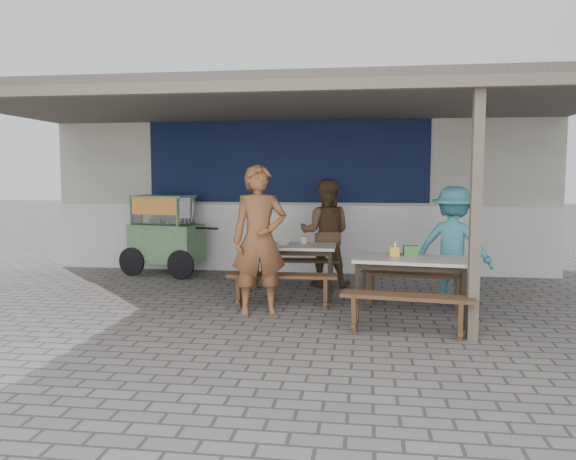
# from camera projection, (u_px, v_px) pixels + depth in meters

# --- Properties ---
(ground) EXTENTS (60.00, 60.00, 0.00)m
(ground) POSITION_uv_depth(u_px,v_px,m) (268.00, 311.00, 7.15)
(ground) COLOR slate
(ground) RESTS_ON ground
(back_wall) EXTENTS (9.00, 1.28, 3.50)m
(back_wall) POSITION_uv_depth(u_px,v_px,m) (301.00, 176.00, 10.52)
(back_wall) COLOR beige
(back_wall) RESTS_ON ground
(warung_roof) EXTENTS (9.00, 4.21, 2.81)m
(warung_roof) POSITION_uv_depth(u_px,v_px,m) (280.00, 104.00, 7.78)
(warung_roof) COLOR #544C48
(warung_roof) RESTS_ON ground
(table_left) EXTENTS (1.35, 0.75, 0.75)m
(table_left) POSITION_uv_depth(u_px,v_px,m) (288.00, 250.00, 7.91)
(table_left) COLOR beige
(table_left) RESTS_ON ground
(bench_left_street) EXTENTS (1.44, 0.32, 0.45)m
(bench_left_street) POSITION_uv_depth(u_px,v_px,m) (282.00, 283.00, 7.28)
(bench_left_street) COLOR brown
(bench_left_street) RESTS_ON ground
(bench_left_wall) EXTENTS (1.44, 0.32, 0.45)m
(bench_left_wall) POSITION_uv_depth(u_px,v_px,m) (293.00, 266.00, 8.59)
(bench_left_wall) COLOR brown
(bench_left_wall) RESTS_ON ground
(table_right) EXTENTS (1.40, 0.92, 0.75)m
(table_right) POSITION_uv_depth(u_px,v_px,m) (411.00, 264.00, 6.65)
(table_right) COLOR beige
(table_right) RESTS_ON ground
(bench_right_street) EXTENTS (1.43, 0.46, 0.45)m
(bench_right_street) POSITION_uv_depth(u_px,v_px,m) (407.00, 305.00, 6.00)
(bench_right_street) COLOR brown
(bench_right_street) RESTS_ON ground
(bench_right_wall) EXTENTS (1.43, 0.46, 0.45)m
(bench_right_wall) POSITION_uv_depth(u_px,v_px,m) (414.00, 281.00, 7.36)
(bench_right_wall) COLOR brown
(bench_right_wall) RESTS_ON ground
(vendor_cart) EXTENTS (1.78, 0.94, 1.38)m
(vendor_cart) POSITION_uv_depth(u_px,v_px,m) (165.00, 232.00, 9.72)
(vendor_cart) COLOR #6A9765
(vendor_cart) RESTS_ON ground
(patron_street_side) EXTENTS (0.77, 0.62, 1.86)m
(patron_street_side) POSITION_uv_depth(u_px,v_px,m) (259.00, 240.00, 6.95)
(patron_street_side) COLOR brown
(patron_street_side) RESTS_ON ground
(patron_wall_side) EXTENTS (0.83, 0.65, 1.67)m
(patron_wall_side) POSITION_uv_depth(u_px,v_px,m) (325.00, 233.00, 8.73)
(patron_wall_side) COLOR brown
(patron_wall_side) RESTS_ON ground
(patron_right_table) EXTENTS (1.16, 0.91, 1.58)m
(patron_right_table) POSITION_uv_depth(u_px,v_px,m) (453.00, 245.00, 7.49)
(patron_right_table) COLOR teal
(patron_right_table) RESTS_ON ground
(tissue_box) EXTENTS (0.12, 0.12, 0.11)m
(tissue_box) POSITION_uv_depth(u_px,v_px,m) (395.00, 251.00, 6.79)
(tissue_box) COLOR yellow
(tissue_box) RESTS_ON table_right
(donation_box) EXTENTS (0.19, 0.14, 0.12)m
(donation_box) POSITION_uv_depth(u_px,v_px,m) (411.00, 251.00, 6.85)
(donation_box) COLOR #3C7E38
(donation_box) RESTS_ON table_right
(condiment_jar) EXTENTS (0.08, 0.08, 0.09)m
(condiment_jar) POSITION_uv_depth(u_px,v_px,m) (304.00, 240.00, 8.06)
(condiment_jar) COLOR silver
(condiment_jar) RESTS_ON table_left
(condiment_bowl) EXTENTS (0.23, 0.23, 0.05)m
(condiment_bowl) POSITION_uv_depth(u_px,v_px,m) (284.00, 243.00, 7.94)
(condiment_bowl) COLOR silver
(condiment_bowl) RESTS_ON table_left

